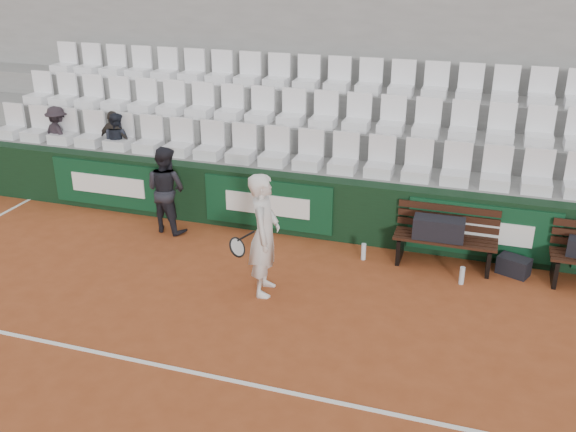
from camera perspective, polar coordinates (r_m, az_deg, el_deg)
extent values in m
plane|color=#9B4723|center=(7.65, -10.22, -13.19)|extent=(80.00, 80.00, 0.00)
cube|color=white|center=(7.65, -10.23, -13.16)|extent=(18.00, 0.06, 0.01)
cube|color=black|center=(10.63, -0.49, 1.17)|extent=(18.00, 0.30, 1.00)
cube|color=#0C381E|center=(11.83, -15.65, 2.71)|extent=(2.20, 0.04, 0.82)
cube|color=#0C381E|center=(10.54, -1.82, 1.06)|extent=(2.20, 0.04, 0.82)
cube|color=#0C381E|center=(10.00, 16.86, -1.25)|extent=(2.20, 0.04, 0.82)
cube|color=gray|center=(11.19, 0.52, 2.31)|extent=(18.00, 0.95, 1.00)
cube|color=gray|center=(11.97, 1.89, 4.86)|extent=(18.00, 0.95, 1.45)
cube|color=gray|center=(12.78, 3.10, 7.10)|extent=(18.00, 0.95, 1.90)
cube|color=gray|center=(13.08, 3.95, 13.08)|extent=(18.00, 0.30, 4.40)
cube|color=silver|center=(10.76, 0.25, 6.05)|extent=(11.90, 0.44, 0.63)
cube|color=white|center=(11.52, 1.71, 9.52)|extent=(11.90, 0.44, 0.63)
cube|color=white|center=(12.32, 3.01, 12.54)|extent=(11.90, 0.44, 0.63)
cube|color=black|center=(9.88, 13.68, -3.09)|extent=(1.50, 0.56, 0.45)
cube|color=black|center=(9.69, 13.26, -1.08)|extent=(0.75, 0.33, 0.32)
cube|color=black|center=(9.95, 19.43, -4.20)|extent=(0.51, 0.42, 0.27)
cylinder|color=silver|center=(9.88, 6.73, -3.16)|extent=(0.07, 0.07, 0.26)
cylinder|color=silver|center=(9.46, 15.20, -5.13)|extent=(0.07, 0.07, 0.26)
imported|color=silver|center=(8.62, -2.12, -1.67)|extent=(0.51, 0.69, 1.73)
torus|color=black|center=(8.86, -4.53, -2.78)|extent=(0.19, 0.30, 0.26)
cylinder|color=black|center=(8.74, -3.77, -1.79)|extent=(0.26, 0.03, 0.20)
imported|color=black|center=(10.76, -10.79, 2.33)|extent=(0.81, 0.69, 1.47)
imported|color=black|center=(12.88, -19.99, 8.67)|extent=(0.83, 0.67, 1.12)
imported|color=#312C27|center=(12.18, -15.36, 8.48)|extent=(0.68, 0.34, 1.12)
imported|color=black|center=(12.15, -15.13, 8.40)|extent=(0.61, 0.52, 1.10)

